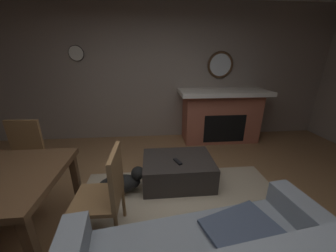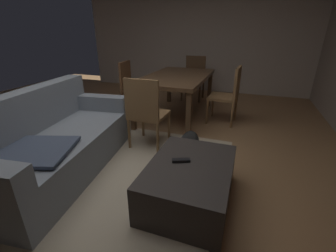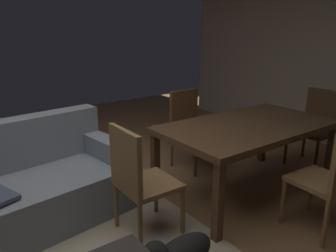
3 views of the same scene
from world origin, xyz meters
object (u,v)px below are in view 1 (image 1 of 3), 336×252
object	(u,v)px
dining_chair_south	(23,152)
small_dog	(123,182)
tv_remote	(178,161)
wall_clock	(76,53)
round_wall_mirror	(220,65)
fireplace	(221,115)
ottoman_coffee_table	(178,170)
dining_chair_west	(106,191)

from	to	relation	value
dining_chair_south	small_dog	size ratio (longest dim) A/B	1.55
tv_remote	wall_clock	size ratio (longest dim) A/B	0.55
round_wall_mirror	fireplace	bearing A→B (deg)	90.00
fireplace	ottoman_coffee_table	size ratio (longest dim) A/B	1.83
tv_remote	wall_clock	world-z (taller)	wall_clock
round_wall_mirror	small_dog	xyz separation A→B (m)	(1.84, 1.91, -1.36)
round_wall_mirror	tv_remote	size ratio (longest dim) A/B	3.38
dining_chair_west	small_dog	size ratio (longest dim) A/B	1.55
small_dog	wall_clock	bearing A→B (deg)	-62.48
ottoman_coffee_table	tv_remote	world-z (taller)	tv_remote
wall_clock	dining_chair_south	bearing A→B (deg)	78.69
fireplace	wall_clock	bearing A→B (deg)	-5.76
ottoman_coffee_table	dining_chair_south	xyz separation A→B (m)	(2.06, -0.11, 0.34)
small_dog	wall_clock	distance (m)	2.67
ottoman_coffee_table	tv_remote	distance (m)	0.22
round_wall_mirror	wall_clock	size ratio (longest dim) A/B	1.85
round_wall_mirror	tv_remote	distance (m)	2.41
wall_clock	small_dog	bearing A→B (deg)	117.52
dining_chair_south	wall_clock	size ratio (longest dim) A/B	3.19
dining_chair_south	small_dog	bearing A→B (deg)	166.76
dining_chair_south	small_dog	world-z (taller)	dining_chair_south
tv_remote	small_dog	bearing A→B (deg)	-14.22
round_wall_mirror	ottoman_coffee_table	world-z (taller)	round_wall_mirror
round_wall_mirror	dining_chair_west	xyz separation A→B (m)	(1.89, 2.49, -1.02)
dining_chair_west	dining_chair_south	world-z (taller)	same
round_wall_mirror	wall_clock	world-z (taller)	wall_clock
dining_chair_west	dining_chair_south	bearing A→B (deg)	-35.03
fireplace	dining_chair_south	bearing A→B (deg)	22.62
fireplace	dining_chair_south	size ratio (longest dim) A/B	1.90
fireplace	wall_clock	distance (m)	3.10
tv_remote	wall_clock	xyz separation A→B (m)	(1.72, -1.80, 1.38)
wall_clock	fireplace	bearing A→B (deg)	174.24
small_dog	ottoman_coffee_table	bearing A→B (deg)	-164.71
fireplace	round_wall_mirror	world-z (taller)	round_wall_mirror
tv_remote	dining_chair_west	bearing A→B (deg)	18.70
dining_chair_west	small_dog	xyz separation A→B (m)	(-0.05, -0.58, -0.34)
wall_clock	tv_remote	bearing A→B (deg)	133.78
ottoman_coffee_table	round_wall_mirror	bearing A→B (deg)	-122.69
fireplace	wall_clock	size ratio (longest dim) A/B	6.05
tv_remote	fireplace	bearing A→B (deg)	-149.43
ottoman_coffee_table	small_dog	xyz separation A→B (m)	(0.75, 0.20, -0.00)
round_wall_mirror	ottoman_coffee_table	xyz separation A→B (m)	(1.10, 1.71, -1.36)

